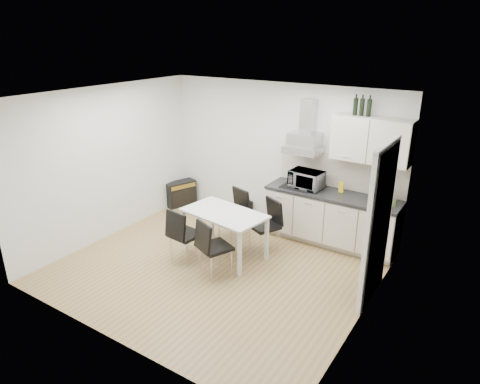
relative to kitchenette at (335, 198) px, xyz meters
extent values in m
plane|color=tan|center=(-1.19, -1.73, -0.83)|extent=(4.50, 4.50, 0.00)
cube|color=silver|center=(-1.19, 0.27, 0.47)|extent=(4.50, 0.10, 2.60)
cube|color=silver|center=(-1.19, -3.73, 0.47)|extent=(4.50, 0.10, 2.60)
cube|color=silver|center=(-3.44, -1.73, 0.47)|extent=(0.10, 4.00, 2.60)
cube|color=silver|center=(1.06, -1.73, 0.47)|extent=(0.10, 4.00, 2.60)
plane|color=white|center=(-1.19, -1.73, 1.77)|extent=(4.50, 4.50, 0.00)
cube|color=white|center=(1.02, -1.18, 0.22)|extent=(0.08, 1.04, 2.10)
cube|color=beige|center=(-0.04, 0.01, -0.78)|extent=(2.16, 0.52, 0.10)
cube|color=beige|center=(-0.04, -0.03, -0.35)|extent=(2.20, 0.60, 0.76)
cube|color=#262629|center=(-0.04, -0.04, 0.07)|extent=(2.22, 0.64, 0.04)
cube|color=beige|center=(-0.04, 0.25, 0.38)|extent=(2.20, 0.02, 0.58)
cube|color=beige|center=(0.46, 0.09, 1.02)|extent=(1.20, 0.35, 0.70)
cube|color=silver|center=(-0.64, 0.05, 0.82)|extent=(0.60, 0.46, 0.30)
cube|color=silver|center=(-0.64, 0.16, 1.27)|extent=(0.22, 0.20, 0.55)
imported|color=silver|center=(-0.51, -0.05, 0.27)|extent=(0.56, 0.34, 0.37)
cube|color=yellow|center=(0.06, 0.07, 0.18)|extent=(0.08, 0.04, 0.18)
cylinder|color=brown|center=(0.89, -0.08, 0.14)|extent=(0.04, 0.04, 0.11)
cylinder|color=#4C6626|center=(0.95, -0.08, 0.14)|extent=(0.04, 0.04, 0.11)
cylinder|color=black|center=(0.16, 0.09, 1.53)|extent=(0.07, 0.07, 0.32)
cylinder|color=black|center=(0.26, 0.09, 1.53)|extent=(0.07, 0.07, 0.32)
cylinder|color=black|center=(0.37, 0.09, 1.53)|extent=(0.07, 0.07, 0.32)
cube|color=white|center=(-1.31, -1.34, -0.10)|extent=(1.40, 0.92, 0.03)
cube|color=white|center=(-1.95, -1.58, -0.47)|extent=(0.06, 0.06, 0.72)
cube|color=white|center=(-0.76, -1.75, -0.47)|extent=(0.06, 0.06, 0.72)
cube|color=white|center=(-1.86, -0.94, -0.47)|extent=(0.06, 0.06, 0.72)
cube|color=white|center=(-0.66, -1.11, -0.47)|extent=(0.06, 0.06, 0.72)
cube|color=black|center=(-3.29, -0.08, -0.57)|extent=(0.46, 0.67, 0.51)
cube|color=gold|center=(-3.16, -0.08, -0.39)|extent=(0.20, 0.52, 0.08)
cube|color=black|center=(-1.84, 0.17, -0.67)|extent=(0.22, 0.21, 0.31)
camera|label=1|loc=(2.25, -6.37, 2.58)|focal=32.00mm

